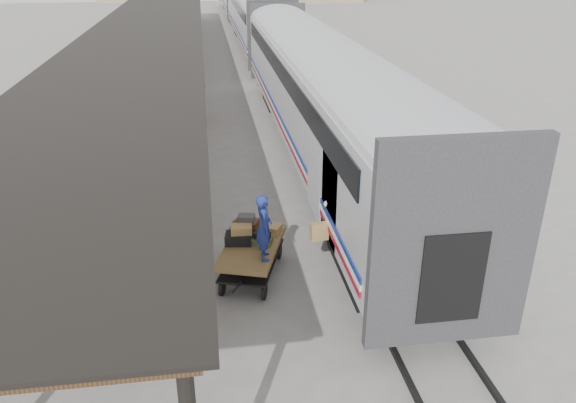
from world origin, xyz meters
The scene contains 9 objects.
ground centered at (0.00, 0.00, 0.00)m, with size 160.00×160.00×0.00m, color slate.
train centered at (3.19, 33.79, 2.69)m, with size 3.45×76.01×4.01m.
canopy centered at (-3.40, 24.00, 4.00)m, with size 4.90×64.30×4.15m.
rails centered at (3.20, 34.00, 0.06)m, with size 1.54×150.00×0.12m.
baggage_cart centered at (-0.06, -0.09, 0.65)m, with size 1.94×2.67×0.86m.
suitcase_stack centered at (-0.09, 0.28, 1.05)m, with size 1.50×1.15×0.57m.
luggage_tug centered at (-1.93, 13.83, 0.70)m, with size 1.25×1.83×1.52m.
porter centered at (0.19, -0.74, 1.65)m, with size 0.57×0.38×1.57m, color navy.
pedestrian centered at (-1.40, 17.63, 0.80)m, with size 0.94×0.39×1.60m, color black.
Camera 1 is at (-0.92, -11.99, 7.40)m, focal length 35.00 mm.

